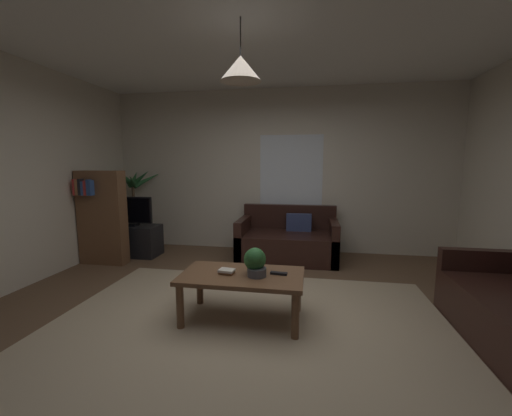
% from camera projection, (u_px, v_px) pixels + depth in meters
% --- Properties ---
extents(floor, '(5.76, 5.08, 0.02)m').
position_uv_depth(floor, '(251.00, 319.00, 3.08)').
color(floor, brown).
rests_on(floor, ground).
extents(rug, '(3.74, 2.80, 0.01)m').
position_uv_depth(rug, '(247.00, 328.00, 2.88)').
color(rug, tan).
rests_on(rug, ground).
extents(wall_back, '(5.88, 0.06, 2.75)m').
position_uv_depth(wall_back, '(278.00, 171.00, 5.40)').
color(wall_back, beige).
rests_on(wall_back, ground).
extents(ceiling, '(5.76, 5.08, 0.02)m').
position_uv_depth(ceiling, '(250.00, 16.00, 2.69)').
color(ceiling, white).
extents(window_pane, '(1.05, 0.01, 1.17)m').
position_uv_depth(window_pane, '(291.00, 170.00, 5.33)').
color(window_pane, white).
extents(couch_under_window, '(1.53, 0.90, 0.82)m').
position_uv_depth(couch_under_window, '(288.00, 242.00, 4.99)').
color(couch_under_window, black).
rests_on(couch_under_window, ground).
extents(coffee_table, '(1.17, 0.64, 0.46)m').
position_uv_depth(coffee_table, '(242.00, 281.00, 3.01)').
color(coffee_table, brown).
rests_on(coffee_table, ground).
extents(book_on_table_0, '(0.15, 0.12, 0.02)m').
position_uv_depth(book_on_table_0, '(227.00, 272.00, 3.01)').
color(book_on_table_0, '#99663F').
rests_on(book_on_table_0, coffee_table).
extents(book_on_table_1, '(0.16, 0.12, 0.02)m').
position_uv_depth(book_on_table_1, '(227.00, 270.00, 3.00)').
color(book_on_table_1, beige).
rests_on(book_on_table_1, coffee_table).
extents(remote_on_table_0, '(0.16, 0.06, 0.02)m').
position_uv_depth(remote_on_table_0, '(279.00, 273.00, 2.98)').
color(remote_on_table_0, black).
rests_on(remote_on_table_0, coffee_table).
extents(potted_plant_on_table, '(0.22, 0.23, 0.27)m').
position_uv_depth(potted_plant_on_table, '(255.00, 261.00, 2.94)').
color(potted_plant_on_table, '#4C4C51').
rests_on(potted_plant_on_table, coffee_table).
extents(tv_stand, '(0.90, 0.44, 0.50)m').
position_uv_depth(tv_stand, '(132.00, 240.00, 5.18)').
color(tv_stand, black).
rests_on(tv_stand, ground).
extents(tv, '(0.75, 0.16, 0.47)m').
position_uv_depth(tv, '(130.00, 211.00, 5.09)').
color(tv, black).
rests_on(tv, tv_stand).
extents(potted_palm_corner, '(0.81, 0.79, 1.45)m').
position_uv_depth(potted_palm_corner, '(135.00, 210.00, 5.57)').
color(potted_palm_corner, '#B77051').
rests_on(potted_palm_corner, ground).
extents(bookshelf_corner, '(0.70, 0.31, 1.40)m').
position_uv_depth(bookshelf_corner, '(102.00, 217.00, 4.69)').
color(bookshelf_corner, brown).
rests_on(bookshelf_corner, ground).
extents(pendant_lamp, '(0.37, 0.37, 0.53)m').
position_uv_depth(pendant_lamp, '(241.00, 68.00, 2.74)').
color(pendant_lamp, black).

